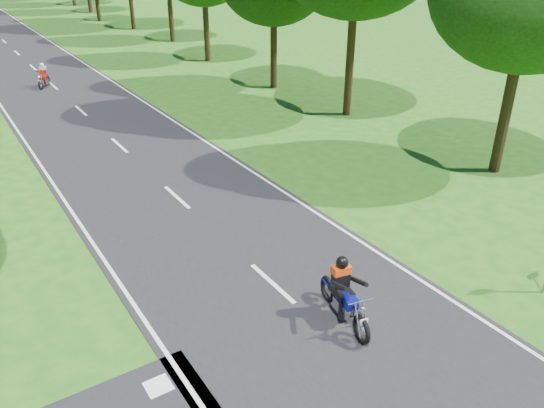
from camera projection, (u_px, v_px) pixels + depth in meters
ground at (320, 327)px, 12.12m from camera, size 160.00×160.00×0.00m
rider_near_blue at (345, 291)px, 11.96m from camera, size 1.00×2.00×1.60m
rider_far_red at (43, 75)px, 31.12m from camera, size 1.26×1.70×1.37m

